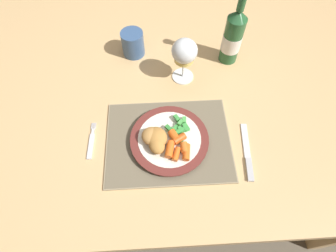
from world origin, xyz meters
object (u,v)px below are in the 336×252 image
object	(u,v)px
wine_glass	(184,53)
drinking_cup	(133,43)
bottle	(233,37)
dining_table	(174,89)
fork	(91,143)
table_knife	(248,156)
dinner_plate	(169,140)

from	to	relation	value
wine_glass	drinking_cup	xyz separation A→B (m)	(-0.17, 0.13, -0.06)
bottle	drinking_cup	world-z (taller)	bottle
dining_table	wine_glass	bearing A→B (deg)	-12.95
fork	table_knife	world-z (taller)	table_knife
dining_table	drinking_cup	size ratio (longest dim) A/B	16.10
drinking_cup	table_knife	bearing A→B (deg)	-52.93
table_knife	drinking_cup	distance (m)	0.56
dining_table	bottle	distance (m)	0.27
dinner_plate	bottle	size ratio (longest dim) A/B	0.89
bottle	dinner_plate	bearing A→B (deg)	-124.87
fork	wine_glass	distance (m)	0.40
dinner_plate	table_knife	bearing A→B (deg)	-15.00
table_knife	dining_table	bearing A→B (deg)	120.53
fork	bottle	xyz separation A→B (m)	(0.47, 0.33, 0.10)
table_knife	wine_glass	distance (m)	0.37
dinner_plate	bottle	world-z (taller)	bottle
dining_table	drinking_cup	world-z (taller)	drinking_cup
dining_table	fork	bearing A→B (deg)	-136.68
dinner_plate	drinking_cup	xyz separation A→B (m)	(-0.11, 0.38, 0.03)
wine_glass	bottle	distance (m)	0.19
dinner_plate	bottle	bearing A→B (deg)	55.13
table_knife	wine_glass	size ratio (longest dim) A/B	1.17
dining_table	fork	size ratio (longest dim) A/B	11.91
dinner_plate	drinking_cup	size ratio (longest dim) A/B	2.55
fork	wine_glass	world-z (taller)	wine_glass
table_knife	bottle	size ratio (longest dim) A/B	0.71
dining_table	wine_glass	size ratio (longest dim) A/B	9.19
bottle	drinking_cup	distance (m)	0.35
fork	drinking_cup	bearing A→B (deg)	71.52
table_knife	drinking_cup	xyz separation A→B (m)	(-0.33, 0.44, 0.04)
dining_table	dinner_plate	size ratio (longest dim) A/B	6.31
bottle	drinking_cup	xyz separation A→B (m)	(-0.34, 0.05, -0.05)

